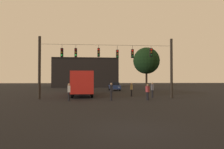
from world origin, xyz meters
TOP-DOWN VIEW (x-y plane):
  - ground_plane at (0.00, 24.50)m, footprint 168.00×168.00m
  - overhead_signal_span at (-0.03, 14.15)m, footprint 14.60×0.44m
  - city_bus at (-2.88, 19.42)m, footprint 2.82×11.06m
  - car_near_right at (2.50, 30.39)m, footprint 1.88×4.37m
  - car_far_left at (-3.06, 30.52)m, footprint 2.12×4.44m
  - pedestrian_crossing_left at (3.14, 16.82)m, footprint 0.36×0.42m
  - pedestrian_crossing_center at (0.23, 12.09)m, footprint 0.27×0.38m
  - pedestrian_crossing_right at (-3.86, 11.96)m, footprint 0.29×0.39m
  - pedestrian_near_bus at (5.14, 14.73)m, footprint 0.24×0.36m
  - pedestrian_trailing at (3.89, 12.19)m, footprint 0.34×0.42m
  - corner_building at (-3.28, 51.15)m, footprint 16.93×12.29m
  - tree_left_silhouette at (10.65, 38.11)m, footprint 5.99×5.99m

SIDE VIEW (x-z plane):
  - ground_plane at x=0.00m, z-range 0.00..0.00m
  - car_near_right at x=2.50m, z-range 0.04..1.56m
  - car_far_left at x=-3.06m, z-range 0.04..1.56m
  - pedestrian_trailing at x=3.89m, z-range 0.10..1.70m
  - pedestrian_crossing_left at x=3.14m, z-range 0.11..1.77m
  - pedestrian_crossing_right at x=-3.86m, z-range 0.11..1.81m
  - pedestrian_near_bus at x=5.14m, z-range 0.12..1.84m
  - pedestrian_crossing_center at x=0.23m, z-range 0.12..1.84m
  - city_bus at x=-2.88m, z-range 0.37..3.37m
  - corner_building at x=-3.28m, z-range 0.00..7.67m
  - overhead_signal_span at x=-0.03m, z-range 0.62..7.23m
  - tree_left_silhouette at x=10.65m, z-range 1.64..10.95m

